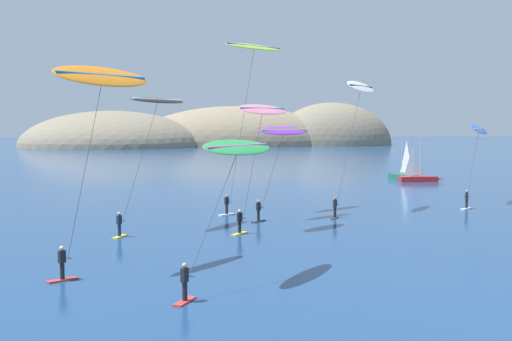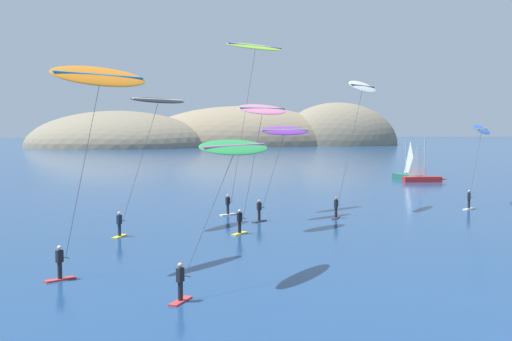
# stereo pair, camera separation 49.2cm
# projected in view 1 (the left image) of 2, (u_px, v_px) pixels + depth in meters

# --- Properties ---
(headland_island) EXTENTS (119.50, 50.07, 28.14)m
(headland_island) POSITION_uv_depth(u_px,v_px,m) (212.00, 146.00, 206.89)
(headland_island) COLOR #84755B
(headland_island) RESTS_ON ground
(sailboat_near) EXTENTS (2.82, 5.91, 5.70)m
(sailboat_near) POSITION_uv_depth(u_px,v_px,m) (402.00, 174.00, 85.83)
(sailboat_near) COLOR #23664C
(sailboat_near) RESTS_ON ground
(sailboat_far) EXTENTS (5.91, 1.57, 5.70)m
(sailboat_far) POSITION_uv_depth(u_px,v_px,m) (421.00, 177.00, 82.24)
(sailboat_far) COLOR #B22323
(sailboat_far) RESTS_ON ground
(kitesurfer_black) EXTENTS (5.26, 6.79, 9.49)m
(kitesurfer_black) POSITION_uv_depth(u_px,v_px,m) (155.00, 110.00, 45.40)
(kitesurfer_black) COLOR yellow
(kitesurfer_black) RESTS_ON ground
(kitesurfer_blue) EXTENTS (5.40, 6.62, 7.49)m
(kitesurfer_blue) POSITION_uv_depth(u_px,v_px,m) (478.00, 135.00, 59.78)
(kitesurfer_blue) COLOR silver
(kitesurfer_blue) RESTS_ON ground
(kitesurfer_white) EXTENTS (5.74, 7.11, 11.26)m
(kitesurfer_white) POSITION_uv_depth(u_px,v_px,m) (359.00, 95.00, 54.43)
(kitesurfer_white) COLOR #2D2D33
(kitesurfer_white) RESTS_ON ground
(kitesurfer_purple) EXTENTS (5.29, 4.09, 7.40)m
(kitesurfer_purple) POSITION_uv_depth(u_px,v_px,m) (282.00, 138.00, 50.54)
(kitesurfer_purple) COLOR #2D2D33
(kitesurfer_purple) RESTS_ON ground
(kitesurfer_green) EXTENTS (5.50, 7.37, 6.90)m
(kitesurfer_green) POSITION_uv_depth(u_px,v_px,m) (235.00, 155.00, 30.65)
(kitesurfer_green) COLOR red
(kitesurfer_green) RESTS_ON ground
(kitesurfer_lime) EXTENTS (6.11, 4.70, 14.34)m
(kitesurfer_lime) POSITION_uv_depth(u_px,v_px,m) (252.00, 59.00, 53.84)
(kitesurfer_lime) COLOR silver
(kitesurfer_lime) RESTS_ON ground
(kitesurfer_pink) EXTENTS (4.68, 4.23, 9.00)m
(kitesurfer_pink) POSITION_uv_depth(u_px,v_px,m) (261.00, 118.00, 44.83)
(kitesurfer_pink) COLOR yellow
(kitesurfer_pink) RESTS_ON ground
(kitesurfer_orange) EXTENTS (5.15, 5.47, 10.60)m
(kitesurfer_orange) POSITION_uv_depth(u_px,v_px,m) (100.00, 87.00, 32.44)
(kitesurfer_orange) COLOR red
(kitesurfer_orange) RESTS_ON ground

